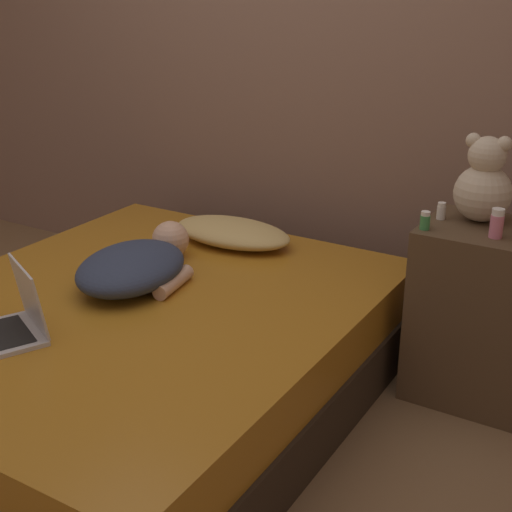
{
  "coord_description": "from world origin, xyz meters",
  "views": [
    {
      "loc": [
        1.66,
        -1.86,
        1.58
      ],
      "look_at": [
        0.39,
        0.24,
        0.61
      ],
      "focal_mm": 50.0,
      "sensor_mm": 36.0,
      "label": 1
    }
  ],
  "objects_px": {
    "teddy_bear": "(484,184)",
    "bottle_green": "(425,221)",
    "person_lying": "(137,264)",
    "bottle_pink": "(497,224)",
    "laptop": "(13,321)",
    "pillow": "(232,232)",
    "bottle_white": "(441,211)"
  },
  "relations": [
    {
      "from": "bottle_green",
      "to": "bottle_pink",
      "type": "bearing_deg",
      "value": 10.62
    },
    {
      "from": "person_lying",
      "to": "bottle_white",
      "type": "height_order",
      "value": "bottle_white"
    },
    {
      "from": "bottle_white",
      "to": "person_lying",
      "type": "bearing_deg",
      "value": -150.52
    },
    {
      "from": "bottle_pink",
      "to": "bottle_white",
      "type": "xyz_separation_m",
      "value": [
        -0.23,
        0.1,
        -0.02
      ]
    },
    {
      "from": "bottle_green",
      "to": "person_lying",
      "type": "bearing_deg",
      "value": -156.8
    },
    {
      "from": "teddy_bear",
      "to": "bottle_green",
      "type": "bearing_deg",
      "value": -125.51
    },
    {
      "from": "teddy_bear",
      "to": "bottle_green",
      "type": "distance_m",
      "value": 0.28
    },
    {
      "from": "person_lying",
      "to": "bottle_pink",
      "type": "height_order",
      "value": "bottle_pink"
    },
    {
      "from": "bottle_white",
      "to": "bottle_pink",
      "type": "bearing_deg",
      "value": -23.62
    },
    {
      "from": "laptop",
      "to": "teddy_bear",
      "type": "bearing_deg",
      "value": 70.81
    },
    {
      "from": "pillow",
      "to": "person_lying",
      "type": "xyz_separation_m",
      "value": [
        -0.08,
        -0.57,
        0.02
      ]
    },
    {
      "from": "laptop",
      "to": "bottle_pink",
      "type": "height_order",
      "value": "bottle_pink"
    },
    {
      "from": "laptop",
      "to": "person_lying",
      "type": "bearing_deg",
      "value": 109.69
    },
    {
      "from": "teddy_bear",
      "to": "bottle_pink",
      "type": "bearing_deg",
      "value": -58.41
    },
    {
      "from": "pillow",
      "to": "bottle_pink",
      "type": "relative_size",
      "value": 5.41
    },
    {
      "from": "bottle_pink",
      "to": "bottle_white",
      "type": "relative_size",
      "value": 1.63
    },
    {
      "from": "bottle_white",
      "to": "pillow",
      "type": "bearing_deg",
      "value": -179.07
    },
    {
      "from": "teddy_bear",
      "to": "bottle_white",
      "type": "height_order",
      "value": "teddy_bear"
    },
    {
      "from": "pillow",
      "to": "laptop",
      "type": "relative_size",
      "value": 1.62
    },
    {
      "from": "person_lying",
      "to": "bottle_white",
      "type": "xyz_separation_m",
      "value": [
        1.03,
        0.58,
        0.24
      ]
    },
    {
      "from": "laptop",
      "to": "teddy_bear",
      "type": "relative_size",
      "value": 1.08
    },
    {
      "from": "bottle_pink",
      "to": "bottle_green",
      "type": "distance_m",
      "value": 0.25
    },
    {
      "from": "laptop",
      "to": "bottle_pink",
      "type": "relative_size",
      "value": 3.34
    },
    {
      "from": "bottle_pink",
      "to": "pillow",
      "type": "bearing_deg",
      "value": 175.84
    },
    {
      "from": "person_lying",
      "to": "bottle_green",
      "type": "bearing_deg",
      "value": 13.73
    },
    {
      "from": "bottle_green",
      "to": "laptop",
      "type": "bearing_deg",
      "value": -136.87
    },
    {
      "from": "person_lying",
      "to": "laptop",
      "type": "height_order",
      "value": "laptop"
    },
    {
      "from": "teddy_bear",
      "to": "bottle_pink",
      "type": "distance_m",
      "value": 0.21
    },
    {
      "from": "laptop",
      "to": "bottle_white",
      "type": "height_order",
      "value": "bottle_white"
    },
    {
      "from": "teddy_bear",
      "to": "person_lying",
      "type": "bearing_deg",
      "value": -151.13
    },
    {
      "from": "pillow",
      "to": "laptop",
      "type": "distance_m",
      "value": 1.16
    },
    {
      "from": "laptop",
      "to": "bottle_white",
      "type": "xyz_separation_m",
      "value": [
        1.1,
        1.16,
        0.25
      ]
    }
  ]
}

